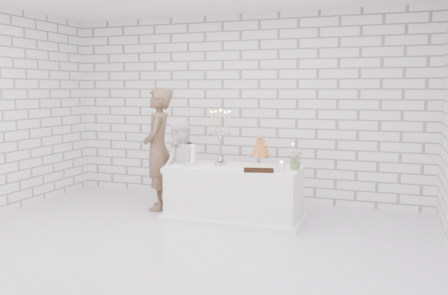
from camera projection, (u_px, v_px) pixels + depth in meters
ground at (175, 244)px, 5.51m from camera, size 6.00×5.00×0.01m
wall_back at (240, 108)px, 7.65m from camera, size 6.00×0.01×3.00m
wall_front at (2, 139)px, 2.98m from camera, size 6.00×0.01×3.00m
cake_table at (234, 193)px, 6.50m from camera, size 1.80×0.80×0.75m
groom at (158, 149)px, 7.03m from camera, size 0.63×0.77×1.83m
bride at (180, 167)px, 6.69m from camera, size 0.83×0.86×1.40m
candelabra at (220, 137)px, 6.52m from camera, size 0.34×0.34×0.79m
croquembouche at (261, 150)px, 6.46m from camera, size 0.31×0.31×0.44m
chocolate_cake at (259, 168)px, 6.10m from camera, size 0.44×0.36×0.08m
pillar_candle at (282, 167)px, 6.06m from camera, size 0.10×0.10×0.12m
extra_taper at (293, 157)px, 6.30m from camera, size 0.07×0.07×0.32m
flowers at (296, 160)px, 6.19m from camera, size 0.25×0.23×0.25m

